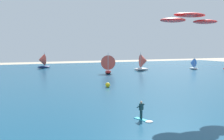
{
  "coord_description": "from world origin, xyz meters",
  "views": [
    {
      "loc": [
        -7.95,
        -3.31,
        6.54
      ],
      "look_at": [
        0.85,
        18.08,
        4.42
      ],
      "focal_mm": 40.66,
      "sensor_mm": 36.0,
      "label": 1
    }
  ],
  "objects_px": {
    "kitesurfer": "(143,113)",
    "sailboat_trailing": "(108,64)",
    "kite": "(190,19)",
    "sailboat_anchored_offshore": "(143,62)",
    "sailboat_leading": "(193,64)",
    "sailboat_near_shore": "(42,61)",
    "marker_buoy": "(108,85)"
  },
  "relations": [
    {
      "from": "kitesurfer",
      "to": "sailboat_trailing",
      "type": "bearing_deg",
      "value": 72.97
    },
    {
      "from": "kite",
      "to": "kitesurfer",
      "type": "bearing_deg",
      "value": -157.66
    },
    {
      "from": "kite",
      "to": "sailboat_anchored_offshore",
      "type": "relative_size",
      "value": 1.44
    },
    {
      "from": "sailboat_leading",
      "to": "kitesurfer",
      "type": "bearing_deg",
      "value": -134.3
    },
    {
      "from": "sailboat_near_shore",
      "to": "kitesurfer",
      "type": "bearing_deg",
      "value": -88.66
    },
    {
      "from": "sailboat_anchored_offshore",
      "to": "marker_buoy",
      "type": "bearing_deg",
      "value": -130.19
    },
    {
      "from": "kite",
      "to": "sailboat_near_shore",
      "type": "distance_m",
      "value": 57.35
    },
    {
      "from": "sailboat_trailing",
      "to": "marker_buoy",
      "type": "xyz_separation_m",
      "value": [
        -7.91,
        -20.04,
        -1.89
      ]
    },
    {
      "from": "sailboat_anchored_offshore",
      "to": "sailboat_leading",
      "type": "bearing_deg",
      "value": -7.05
    },
    {
      "from": "kitesurfer",
      "to": "kite",
      "type": "relative_size",
      "value": 0.29
    },
    {
      "from": "sailboat_leading",
      "to": "sailboat_near_shore",
      "type": "height_order",
      "value": "sailboat_near_shore"
    },
    {
      "from": "marker_buoy",
      "to": "sailboat_near_shore",
      "type": "bearing_deg",
      "value": 97.13
    },
    {
      "from": "sailboat_near_shore",
      "to": "marker_buoy",
      "type": "relative_size",
      "value": 6.24
    },
    {
      "from": "sailboat_trailing",
      "to": "sailboat_leading",
      "type": "bearing_deg",
      "value": 2.16
    },
    {
      "from": "sailboat_near_shore",
      "to": "marker_buoy",
      "type": "xyz_separation_m",
      "value": [
        5.15,
        -41.13,
        -1.8
      ]
    },
    {
      "from": "sailboat_leading",
      "to": "sailboat_trailing",
      "type": "height_order",
      "value": "sailboat_trailing"
    },
    {
      "from": "kitesurfer",
      "to": "sailboat_leading",
      "type": "distance_m",
      "value": 54.66
    },
    {
      "from": "kite",
      "to": "sailboat_trailing",
      "type": "distance_m",
      "value": 36.13
    },
    {
      "from": "kitesurfer",
      "to": "sailboat_leading",
      "type": "bearing_deg",
      "value": 45.7
    },
    {
      "from": "kitesurfer",
      "to": "sailboat_anchored_offshore",
      "type": "xyz_separation_m",
      "value": [
        23.11,
        40.97,
        1.66
      ]
    },
    {
      "from": "sailboat_near_shore",
      "to": "marker_buoy",
      "type": "distance_m",
      "value": 41.49
    },
    {
      "from": "sailboat_near_shore",
      "to": "sailboat_trailing",
      "type": "height_order",
      "value": "sailboat_trailing"
    },
    {
      "from": "kite",
      "to": "sailboat_anchored_offshore",
      "type": "height_order",
      "value": "kite"
    },
    {
      "from": "sailboat_anchored_offshore",
      "to": "marker_buoy",
      "type": "distance_m",
      "value": 30.04
    },
    {
      "from": "sailboat_leading",
      "to": "sailboat_trailing",
      "type": "relative_size",
      "value": 0.7
    },
    {
      "from": "kitesurfer",
      "to": "kite",
      "type": "bearing_deg",
      "value": 22.34
    },
    {
      "from": "kite",
      "to": "sailboat_near_shore",
      "type": "bearing_deg",
      "value": 98.72
    },
    {
      "from": "sailboat_near_shore",
      "to": "sailboat_trailing",
      "type": "bearing_deg",
      "value": -58.24
    },
    {
      "from": "kitesurfer",
      "to": "kite",
      "type": "distance_m",
      "value": 11.81
    },
    {
      "from": "kitesurfer",
      "to": "marker_buoy",
      "type": "bearing_deg",
      "value": 78.24
    },
    {
      "from": "sailboat_anchored_offshore",
      "to": "marker_buoy",
      "type": "xyz_separation_m",
      "value": [
        -19.35,
        -22.9,
        -1.88
      ]
    },
    {
      "from": "sailboat_near_shore",
      "to": "sailboat_trailing",
      "type": "xyz_separation_m",
      "value": [
        13.06,
        -21.09,
        0.09
      ]
    }
  ]
}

